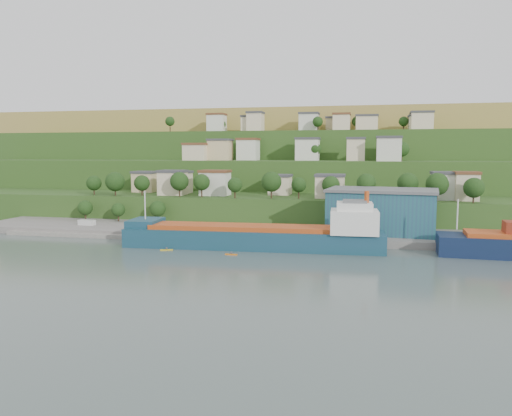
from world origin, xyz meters
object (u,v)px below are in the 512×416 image
(warehouse, at_px, (382,210))
(caravan, at_px, (87,224))
(cargo_ship_near, at_px, (261,238))
(kayak_orange, at_px, (231,254))

(warehouse, xyz_separation_m, caravan, (-92.46, -5.68, -5.98))
(cargo_ship_near, height_order, caravan, cargo_ship_near)
(cargo_ship_near, relative_size, kayak_orange, 21.94)
(cargo_ship_near, height_order, kayak_orange, cargo_ship_near)
(cargo_ship_near, xyz_separation_m, warehouse, (31.72, 21.93, 5.61))
(kayak_orange, bearing_deg, caravan, 157.42)
(caravan, height_order, kayak_orange, caravan)
(warehouse, xyz_separation_m, kayak_orange, (-37.12, -31.79, -8.20))
(warehouse, relative_size, caravan, 6.17)
(cargo_ship_near, height_order, warehouse, cargo_ship_near)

